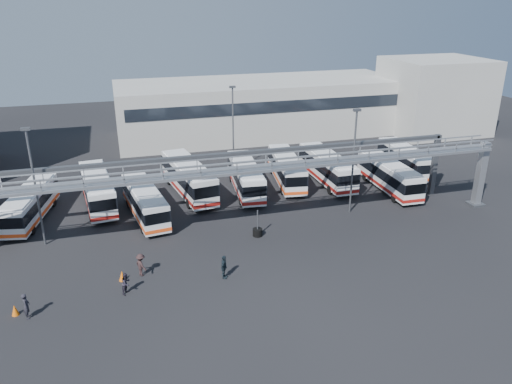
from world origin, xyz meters
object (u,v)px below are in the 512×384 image
object	(u,v)px
pedestrian_a	(26,306)
pedestrian_d	(224,267)
bus_3	(145,201)
cone_left	(15,310)
light_pole_left	(35,182)
light_pole_back	(233,125)
bus_6	(286,168)
light_pole_mid	(354,156)
bus_2	(97,188)
pedestrian_c	(141,265)
pedestrian_b	(126,283)
cone_right	(122,276)
bus_4	(188,177)
bus_9	(405,158)
tire_stack	(258,232)
bus_7	(327,167)
bus_1	(30,204)
bus_8	(389,175)
bus_5	(246,176)

from	to	relation	value
pedestrian_a	pedestrian_d	bearing A→B (deg)	-87.17
bus_3	pedestrian_a	distance (m)	16.60
cone_left	light_pole_left	bearing A→B (deg)	85.00
light_pole_back	bus_6	xyz separation A→B (m)	(4.71, -5.64, -3.95)
light_pole_mid	bus_2	size ratio (longest dim) A/B	0.92
pedestrian_c	pedestrian_d	distance (m)	6.29
pedestrian_b	cone_right	size ratio (longest dim) A/B	2.03
bus_4	pedestrian_b	distance (m)	19.19
bus_2	bus_9	xyz separation A→B (m)	(35.14, 0.50, -0.12)
bus_3	bus_4	xyz separation A→B (m)	(4.93, 4.81, 0.24)
tire_stack	bus_7	bearing A→B (deg)	43.76
light_pole_back	pedestrian_b	size ratio (longest dim) A/B	6.31
cone_left	bus_1	bearing A→B (deg)	92.58
cone_left	tire_stack	xyz separation A→B (m)	(18.76, 6.74, 0.04)
bus_1	bus_8	bearing A→B (deg)	7.76
bus_2	pedestrian_b	xyz separation A→B (m)	(1.96, -17.19, -1.02)
light_pole_left	cone_right	size ratio (longest dim) A/B	12.78
bus_6	pedestrian_b	xyz separation A→B (m)	(-18.34, -17.99, -0.97)
pedestrian_a	pedestrian_c	distance (m)	8.31
light_pole_left	bus_6	size ratio (longest dim) A/B	0.94
bus_4	pedestrian_d	size ratio (longest dim) A/B	6.36
pedestrian_c	light_pole_back	bearing A→B (deg)	-58.11
light_pole_mid	light_pole_back	distance (m)	17.00
cone_left	pedestrian_d	bearing A→B (deg)	2.75
bus_8	bus_3	bearing A→B (deg)	-178.53
bus_4	light_pole_back	bearing A→B (deg)	34.40
bus_6	cone_left	bearing A→B (deg)	-135.96
bus_7	tire_stack	distance (m)	15.74
light_pole_back	bus_6	bearing A→B (deg)	-50.13
light_pole_mid	cone_right	world-z (taller)	light_pole_mid
bus_6	bus_5	bearing A→B (deg)	-157.21
pedestrian_b	pedestrian_d	world-z (taller)	pedestrian_d
bus_8	tire_stack	distance (m)	18.12
light_pole_left	bus_8	bearing A→B (deg)	5.33
bus_7	bus_8	world-z (taller)	bus_7
bus_6	tire_stack	xyz separation A→B (m)	(-6.84, -11.86, -1.36)
bus_4	pedestrian_c	xyz separation A→B (m)	(-6.09, -15.53, -1.05)
light_pole_mid	bus_4	xyz separation A→B (m)	(-14.35, 9.08, -3.78)
bus_6	cone_left	distance (m)	31.68
bus_4	tire_stack	bearing A→B (deg)	-78.57
light_pole_left	pedestrian_b	distance (m)	12.55
bus_4	bus_9	world-z (taller)	bus_4
pedestrian_c	bus_5	bearing A→B (deg)	-67.78
bus_5	bus_7	distance (m)	9.58
light_pole_mid	bus_7	bearing A→B (deg)	81.92
light_pole_back	bus_7	xyz separation A→B (m)	(9.18, -6.66, -3.88)
bus_1	bus_4	xyz separation A→B (m)	(15.26, 2.46, 0.27)
bus_2	light_pole_back	bearing A→B (deg)	16.09
bus_9	pedestrian_a	size ratio (longest dim) A/B	5.66
bus_4	cone_right	size ratio (longest dim) A/B	14.85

